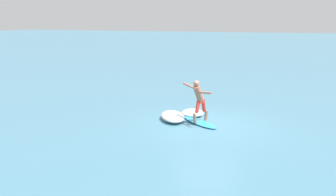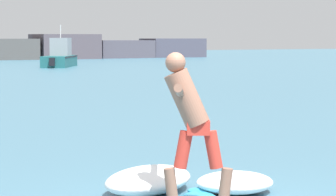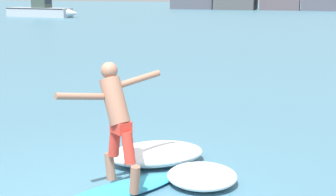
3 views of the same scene
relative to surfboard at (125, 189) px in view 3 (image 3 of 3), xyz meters
The scene contains 5 objects.
surfboard is the anchor object (origin of this frame).
surfer 1.06m from the surfboard, 164.34° to the left, with size 1.05×1.41×1.71m.
fishing_boat_near_jetty 44.59m from the surfboard, 124.11° to the left, with size 8.76×2.44×2.90m.
wave_foam_at_tail 1.13m from the surfboard, 30.70° to the left, with size 1.18×1.12×0.26m.
wave_foam_at_nose 1.18m from the surfboard, 87.44° to the left, with size 1.81×1.61×0.32m.
Camera 3 is at (2.58, -5.24, 2.75)m, focal length 50.00 mm.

